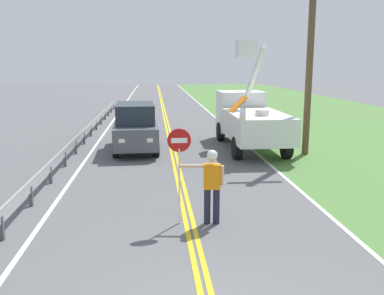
{
  "coord_description": "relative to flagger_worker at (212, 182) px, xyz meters",
  "views": [
    {
      "loc": [
        -0.82,
        -5.12,
        3.82
      ],
      "look_at": [
        0.37,
        8.1,
        1.2
      ],
      "focal_mm": 39.8,
      "sensor_mm": 36.0,
      "label": 1
    }
  ],
  "objects": [
    {
      "name": "guardrail_left_shoulder",
      "position": [
        -4.72,
        12.0,
        -0.53
      ],
      "size": [
        0.1,
        32.0,
        0.71
      ],
      "color": "#9EA0A3",
      "rests_on": "ground"
    },
    {
      "name": "oncoming_suv_nearest",
      "position": [
        -2.17,
        9.16,
        0.01
      ],
      "size": [
        2.07,
        4.67,
        2.1
      ],
      "color": "#4C5156",
      "rests_on": "ground"
    },
    {
      "name": "edge_line_left",
      "position": [
        -4.12,
        15.4,
        -1.04
      ],
      "size": [
        0.12,
        110.0,
        0.01
      ],
      "primitive_type": "cube",
      "color": "silver",
      "rests_on": "ground"
    },
    {
      "name": "flagger_worker",
      "position": [
        0.0,
        0.0,
        0.0
      ],
      "size": [
        1.08,
        0.29,
        1.83
      ],
      "color": "#1E2338",
      "rests_on": "ground"
    },
    {
      "name": "grass_verge_right",
      "position": [
        11.08,
        15.4,
        -1.04
      ],
      "size": [
        16.0,
        110.0,
        0.01
      ],
      "primitive_type": "cube",
      "color": "#517F3D",
      "rests_on": "ground"
    },
    {
      "name": "stop_sign_paddle",
      "position": [
        -0.76,
        0.09,
        0.66
      ],
      "size": [
        0.56,
        0.04,
        2.33
      ],
      "color": "silver",
      "rests_on": "ground"
    },
    {
      "name": "utility_bucket_truck",
      "position": [
        3.02,
        9.52,
        0.35
      ],
      "size": [
        2.67,
        6.81,
        4.9
      ],
      "color": "white",
      "rests_on": "ground"
    },
    {
      "name": "utility_pole_near",
      "position": [
        5.11,
        7.68,
        3.33
      ],
      "size": [
        1.8,
        0.28,
        8.38
      ],
      "color": "brown",
      "rests_on": "ground"
    },
    {
      "name": "centerline_yellow_left",
      "position": [
        -0.61,
        15.4,
        -1.04
      ],
      "size": [
        0.11,
        110.0,
        0.01
      ],
      "primitive_type": "cube",
      "color": "yellow",
      "rests_on": "ground"
    },
    {
      "name": "centerline_yellow_right",
      "position": [
        -0.43,
        15.4,
        -1.04
      ],
      "size": [
        0.11,
        110.0,
        0.01
      ],
      "primitive_type": "cube",
      "color": "yellow",
      "rests_on": "ground"
    },
    {
      "name": "edge_line_right",
      "position": [
        3.08,
        15.4,
        -1.04
      ],
      "size": [
        0.12,
        110.0,
        0.01
      ],
      "primitive_type": "cube",
      "color": "silver",
      "rests_on": "ground"
    }
  ]
}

